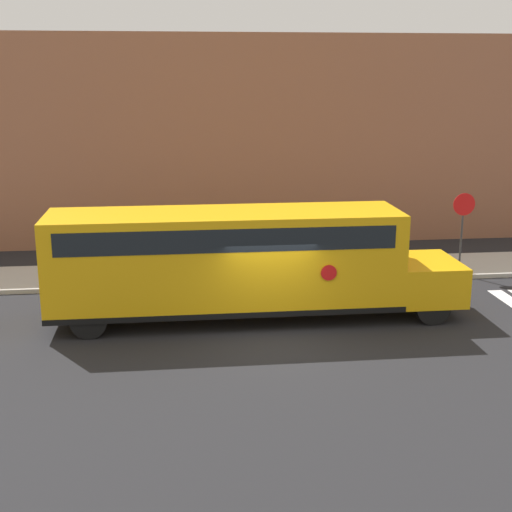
{
  "coord_description": "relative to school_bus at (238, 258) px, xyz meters",
  "views": [
    {
      "loc": [
        -2.56,
        -17.92,
        7.0
      ],
      "look_at": [
        -0.21,
        2.29,
        1.76
      ],
      "focal_mm": 50.0,
      "sensor_mm": 36.0,
      "label": 1
    }
  ],
  "objects": [
    {
      "name": "stop_sign",
      "position": [
        8.27,
        3.76,
        0.16
      ],
      "size": [
        0.79,
        0.1,
        2.95
      ],
      "color": "#38383A",
      "rests_on": "ground"
    },
    {
      "name": "ground_plane",
      "position": [
        0.8,
        -1.79,
        -1.83
      ],
      "size": [
        60.0,
        60.0,
        0.0
      ],
      "primitive_type": "plane",
      "color": "black"
    },
    {
      "name": "building_backdrop",
      "position": [
        0.8,
        11.21,
        2.44
      ],
      "size": [
        32.0,
        4.0,
        8.55
      ],
      "color": "#935B42",
      "rests_on": "ground"
    },
    {
      "name": "school_bus",
      "position": [
        0.0,
        0.0,
        0.0
      ],
      "size": [
        11.9,
        2.57,
        3.2
      ],
      "color": "#EAA80F",
      "rests_on": "ground"
    },
    {
      "name": "sidewalk_strip",
      "position": [
        0.8,
        4.71,
        -1.76
      ],
      "size": [
        44.0,
        3.0,
        0.15
      ],
      "color": "#B2ADA3",
      "rests_on": "ground"
    }
  ]
}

